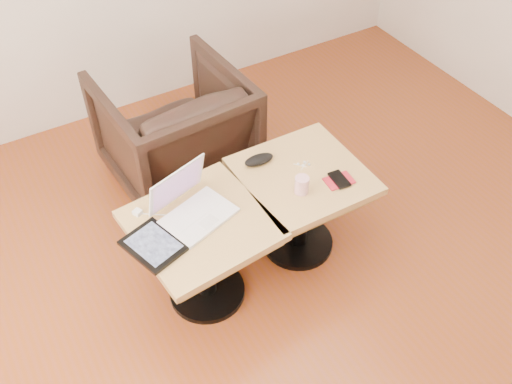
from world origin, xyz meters
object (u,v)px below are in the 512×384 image
side_table_left (202,242)px  side_table_right (301,192)px  laptop (192,206)px  striped_cup (302,185)px  armchair (175,130)px

side_table_left → side_table_right: 0.61m
side_table_left → side_table_right: same height
side_table_left → laptop: 0.20m
laptop → striped_cup: (0.53, -0.14, -0.00)m
striped_cup → armchair: (-0.25, 0.98, -0.23)m
laptop → armchair: 0.91m
laptop → striped_cup: laptop is taller
side_table_left → laptop: size_ratio=1.69×
side_table_left → armchair: 0.95m
armchair → side_table_right: bearing=107.8°
side_table_right → striped_cup: 0.23m
side_table_left → striped_cup: size_ratio=7.32×
side_table_right → armchair: armchair is taller
side_table_left → laptop: laptop is taller
laptop → striped_cup: 0.55m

